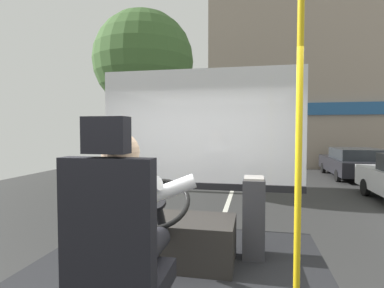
{
  "coord_description": "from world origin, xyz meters",
  "views": [
    {
      "loc": [
        0.64,
        -2.03,
        1.96
      ],
      "look_at": [
        0.02,
        1.04,
        1.82
      ],
      "focal_mm": 28.23,
      "sensor_mm": 36.0,
      "label": 1
    }
  ],
  "objects_px": {
    "handrail_pole": "(299,153)",
    "fare_box": "(254,217)",
    "parked_car_blue": "(332,151)",
    "steering_console": "(174,238)",
    "driver_seat": "(117,258)",
    "bus_driver": "(125,219)",
    "parked_car_black": "(355,163)"
  },
  "relations": [
    {
      "from": "driver_seat",
      "to": "handrail_pole",
      "type": "xyz_separation_m",
      "value": [
        1.0,
        0.62,
        0.53
      ]
    },
    {
      "from": "steering_console",
      "to": "fare_box",
      "type": "bearing_deg",
      "value": 20.77
    },
    {
      "from": "driver_seat",
      "to": "fare_box",
      "type": "relative_size",
      "value": 1.67
    },
    {
      "from": "fare_box",
      "to": "driver_seat",
      "type": "bearing_deg",
      "value": -116.57
    },
    {
      "from": "driver_seat",
      "to": "parked_car_blue",
      "type": "xyz_separation_m",
      "value": [
        5.22,
        17.27,
        -0.54
      ]
    },
    {
      "from": "handrail_pole",
      "to": "parked_car_black",
      "type": "height_order",
      "value": "handrail_pole"
    },
    {
      "from": "driver_seat",
      "to": "bus_driver",
      "type": "relative_size",
      "value": 1.62
    },
    {
      "from": "handrail_pole",
      "to": "driver_seat",
      "type": "bearing_deg",
      "value": -148.0
    },
    {
      "from": "handrail_pole",
      "to": "fare_box",
      "type": "xyz_separation_m",
      "value": [
        -0.28,
        0.8,
        -0.67
      ]
    },
    {
      "from": "handrail_pole",
      "to": "steering_console",
      "type": "bearing_deg",
      "value": 151.85
    },
    {
      "from": "driver_seat",
      "to": "steering_console",
      "type": "bearing_deg",
      "value": 90.0
    },
    {
      "from": "handrail_pole",
      "to": "parked_car_blue",
      "type": "bearing_deg",
      "value": 75.76
    },
    {
      "from": "parked_car_blue",
      "to": "fare_box",
      "type": "bearing_deg",
      "value": -105.88
    },
    {
      "from": "bus_driver",
      "to": "parked_car_blue",
      "type": "height_order",
      "value": "bus_driver"
    },
    {
      "from": "parked_car_black",
      "to": "fare_box",
      "type": "bearing_deg",
      "value": -111.32
    },
    {
      "from": "fare_box",
      "to": "parked_car_blue",
      "type": "height_order",
      "value": "fare_box"
    },
    {
      "from": "steering_console",
      "to": "handrail_pole",
      "type": "relative_size",
      "value": 0.52
    },
    {
      "from": "steering_console",
      "to": "parked_car_blue",
      "type": "distance_m",
      "value": 16.94
    },
    {
      "from": "parked_car_blue",
      "to": "handrail_pole",
      "type": "bearing_deg",
      "value": -104.24
    },
    {
      "from": "steering_console",
      "to": "parked_car_blue",
      "type": "xyz_separation_m",
      "value": [
        5.22,
        16.12,
        -0.23
      ]
    },
    {
      "from": "handrail_pole",
      "to": "parked_car_blue",
      "type": "distance_m",
      "value": 17.21
    },
    {
      "from": "driver_seat",
      "to": "fare_box",
      "type": "bearing_deg",
      "value": 63.43
    },
    {
      "from": "fare_box",
      "to": "parked_car_blue",
      "type": "bearing_deg",
      "value": 74.12
    },
    {
      "from": "handrail_pole",
      "to": "fare_box",
      "type": "distance_m",
      "value": 1.09
    },
    {
      "from": "bus_driver",
      "to": "parked_car_blue",
      "type": "relative_size",
      "value": 0.18
    },
    {
      "from": "bus_driver",
      "to": "parked_car_blue",
      "type": "distance_m",
      "value": 17.95
    },
    {
      "from": "bus_driver",
      "to": "driver_seat",
      "type": "bearing_deg",
      "value": -90.0
    },
    {
      "from": "steering_console",
      "to": "parked_car_black",
      "type": "relative_size",
      "value": 0.28
    },
    {
      "from": "handrail_pole",
      "to": "parked_car_blue",
      "type": "xyz_separation_m",
      "value": [
        4.22,
        16.65,
        -1.06
      ]
    },
    {
      "from": "steering_console",
      "to": "fare_box",
      "type": "height_order",
      "value": "steering_console"
    },
    {
      "from": "bus_driver",
      "to": "fare_box",
      "type": "relative_size",
      "value": 1.03
    },
    {
      "from": "driver_seat",
      "to": "parked_car_black",
      "type": "height_order",
      "value": "driver_seat"
    }
  ]
}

